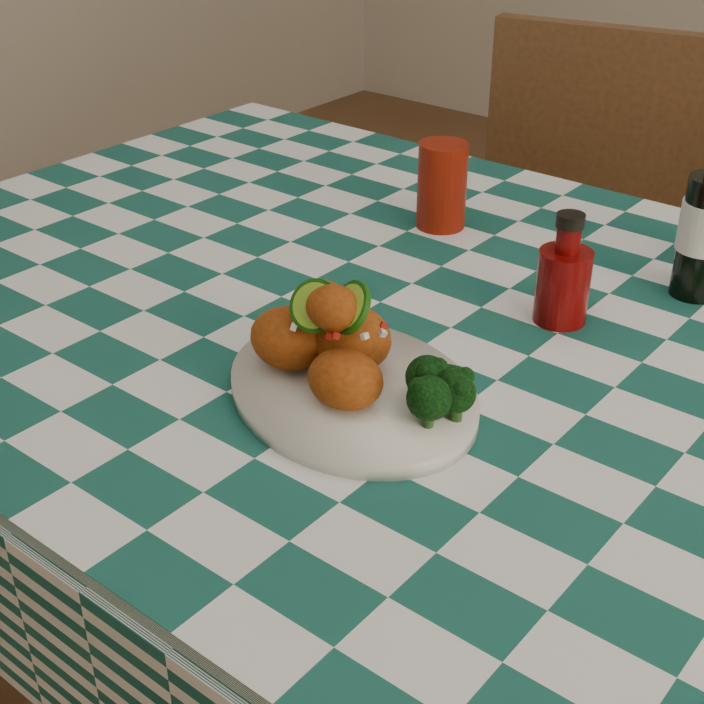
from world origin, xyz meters
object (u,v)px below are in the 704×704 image
Objects in this scene: plate at (352,391)px; red_tumbler at (442,186)px; wooden_chair_left at (552,300)px; fried_chicken_pile at (341,334)px; dining_table at (436,582)px; ketchup_bottle at (565,269)px.

red_tumbler reaches higher than plate.
wooden_chair_left is (-0.04, 0.46, -0.37)m from red_tumbler.
red_tumbler is at bearing 111.87° from fried_chicken_pile.
plate reaches higher than dining_table.
ketchup_bottle reaches higher than red_tumbler.
fried_chicken_pile is at bearing -108.64° from ketchup_bottle.
red_tumbler reaches higher than dining_table.
dining_table is at bearing -84.07° from wooden_chair_left.
plate is 0.30m from ketchup_bottle.
fried_chicken_pile is (-0.01, 0.00, 0.06)m from plate.
dining_table is at bearing 87.50° from fried_chicken_pile.
ketchup_bottle reaches higher than plate.
wooden_chair_left is at bearing 116.98° from ketchup_bottle.
plate is at bearing 0.00° from fried_chicken_pile.
plate is 1.80× the size of fried_chicken_pile.
fried_chicken_pile is 0.46m from red_tumbler.
ketchup_bottle is (0.27, -0.14, 0.01)m from red_tumbler.
dining_table is 0.74m from wooden_chair_left.
dining_table is 10.20× the size of fried_chicken_pile.
red_tumbler is (-0.18, 0.24, 0.45)m from dining_table.
wooden_chair_left is (-0.31, 0.60, -0.38)m from ketchup_bottle.
ketchup_bottle is 0.78m from wooden_chair_left.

